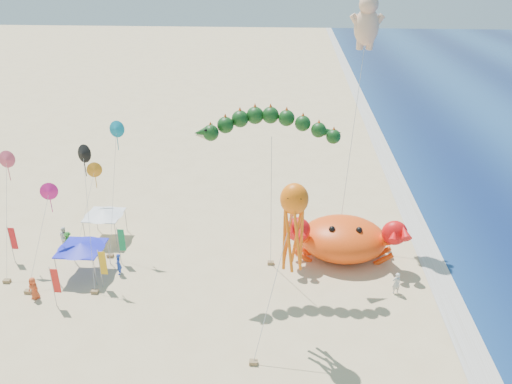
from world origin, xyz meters
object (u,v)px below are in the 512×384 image
at_px(octopus_kite, 293,221).
at_px(crab_inflatable, 343,238).
at_px(cherub_kite, 367,21).
at_px(dragon_kite, 270,130).
at_px(canopy_white, 104,213).
at_px(canopy_blue, 81,246).

bearing_deg(octopus_kite, crab_inflatable, 66.60).
bearing_deg(cherub_kite, octopus_kite, -108.62).
distance_m(crab_inflatable, cherub_kite, 17.06).
bearing_deg(dragon_kite, octopus_kite, -74.97).
bearing_deg(crab_inflatable, canopy_white, 175.69).
distance_m(cherub_kite, octopus_kite, 18.96).
bearing_deg(canopy_blue, dragon_kite, 4.40).
bearing_deg(canopy_blue, octopus_kite, -19.33).
xyz_separation_m(crab_inflatable, octopus_kite, (-4.08, -9.42, 6.39)).
bearing_deg(dragon_kite, canopy_blue, -175.60).
distance_m(dragon_kite, canopy_blue, 16.73).
bearing_deg(crab_inflatable, octopus_kite, -113.40).
height_order(crab_inflatable, octopus_kite, octopus_kite).
relative_size(crab_inflatable, canopy_blue, 2.68).
height_order(dragon_kite, canopy_white, dragon_kite).
distance_m(canopy_blue, canopy_white, 5.40).
relative_size(dragon_kite, canopy_white, 3.92).
bearing_deg(cherub_kite, crab_inflatable, -100.74).
distance_m(crab_inflatable, dragon_kite, 11.68).
height_order(cherub_kite, canopy_blue, cherub_kite).
distance_m(octopus_kite, canopy_white, 20.22).
bearing_deg(octopus_kite, cherub_kite, 71.38).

